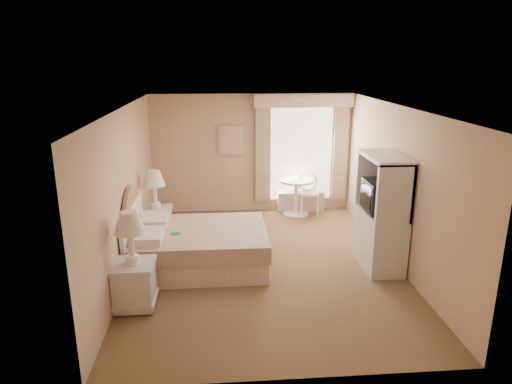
{
  "coord_description": "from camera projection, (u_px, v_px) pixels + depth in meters",
  "views": [
    {
      "loc": [
        -0.68,
        -6.69,
        3.2
      ],
      "look_at": [
        -0.11,
        0.3,
        1.13
      ],
      "focal_mm": 32.0,
      "sensor_mm": 36.0,
      "label": 1
    }
  ],
  "objects": [
    {
      "name": "armoire",
      "position": [
        381.0,
        221.0,
        7.14
      ],
      "size": [
        0.54,
        1.08,
        1.8
      ],
      "color": "silver",
      "rests_on": "room"
    },
    {
      "name": "cafe_chair",
      "position": [
        308.0,
        190.0,
        9.64
      ],
      "size": [
        0.44,
        0.44,
        0.9
      ],
      "rotation": [
        0.0,
        0.0,
        -0.01
      ],
      "color": "white",
      "rests_on": "room"
    },
    {
      "name": "round_table",
      "position": [
        296.0,
        191.0,
        9.57
      ],
      "size": [
        0.72,
        0.72,
        0.76
      ],
      "color": "white",
      "rests_on": "room"
    },
    {
      "name": "nightstand_near",
      "position": [
        133.0,
        273.0,
        5.96
      ],
      "size": [
        0.55,
        0.55,
        1.32
      ],
      "color": "silver",
      "rests_on": "room"
    },
    {
      "name": "room",
      "position": [
        265.0,
        190.0,
        7.0
      ],
      "size": [
        4.21,
        5.51,
        2.51
      ],
      "color": "brown",
      "rests_on": "ground"
    },
    {
      "name": "bed",
      "position": [
        194.0,
        246.0,
        7.21
      ],
      "size": [
        2.11,
        1.62,
        1.43
      ],
      "color": "tan",
      "rests_on": "room"
    },
    {
      "name": "nightstand_far",
      "position": [
        156.0,
        215.0,
        8.17
      ],
      "size": [
        0.54,
        0.54,
        1.3
      ],
      "color": "silver",
      "rests_on": "room"
    },
    {
      "name": "framed_art",
      "position": [
        230.0,
        140.0,
        9.47
      ],
      "size": [
        0.52,
        0.04,
        0.62
      ],
      "color": "#D1B480",
      "rests_on": "room"
    },
    {
      "name": "window",
      "position": [
        302.0,
        150.0,
        9.59
      ],
      "size": [
        2.05,
        0.22,
        2.51
      ],
      "color": "white",
      "rests_on": "room"
    }
  ]
}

